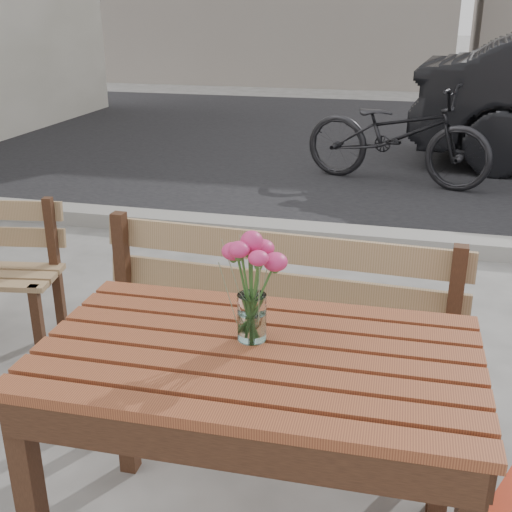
# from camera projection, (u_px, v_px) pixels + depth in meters

# --- Properties ---
(street) EXTENTS (30.00, 8.12, 0.12)m
(street) POSITION_uv_depth(u_px,v_px,m) (377.00, 175.00, 6.72)
(street) COLOR black
(street) RESTS_ON ground
(main_table) EXTENTS (1.28, 0.76, 0.78)m
(main_table) POSITION_uv_depth(u_px,v_px,m) (257.00, 388.00, 1.88)
(main_table) COLOR brown
(main_table) RESTS_ON ground
(main_bench) EXTENTS (1.50, 0.51, 0.92)m
(main_bench) POSITION_uv_depth(u_px,v_px,m) (271.00, 317.00, 2.51)
(main_bench) COLOR olive
(main_bench) RESTS_ON ground
(main_vase) EXTENTS (0.18, 0.18, 0.33)m
(main_vase) POSITION_uv_depth(u_px,v_px,m) (252.00, 274.00, 1.82)
(main_vase) COLOR white
(main_vase) RESTS_ON main_table
(bicycle) EXTENTS (1.99, 1.12, 0.99)m
(bicycle) POSITION_uv_depth(u_px,v_px,m) (397.00, 134.00, 6.39)
(bicycle) COLOR black
(bicycle) RESTS_ON ground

